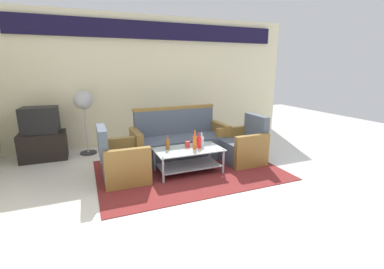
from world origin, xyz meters
name	(u,v)px	position (x,y,z in m)	size (l,w,h in m)	color
ground_plane	(220,194)	(0.00, 0.00, 0.00)	(14.00, 14.00, 0.00)	silver
wall_back	(158,78)	(0.00, 3.05, 1.48)	(6.52, 0.19, 2.80)	beige
rug	(189,170)	(-0.08, 0.99, 0.01)	(2.99, 2.10, 0.01)	maroon
couch	(180,142)	(0.00, 1.64, 0.32)	(1.81, 0.77, 0.96)	#4C5666
armchair_left	(123,162)	(-1.16, 1.01, 0.29)	(0.70, 0.76, 0.85)	#4C5666
armchair_right	(243,147)	(1.00, 1.00, 0.29)	(0.71, 0.77, 0.85)	#4C5666
coffee_table	(188,157)	(-0.12, 0.89, 0.27)	(1.10, 0.60, 0.40)	silver
bottle_brown	(168,144)	(-0.44, 1.00, 0.50)	(0.06, 0.06, 0.24)	brown
bottle_orange	(195,142)	(-0.03, 0.85, 0.53)	(0.07, 0.07, 0.31)	#D85919
bottle_clear	(202,141)	(0.13, 0.94, 0.50)	(0.08, 0.08, 0.24)	silver
bottle_red	(199,142)	(0.06, 0.87, 0.51)	(0.06, 0.06, 0.26)	red
cup	(187,144)	(-0.10, 0.99, 0.46)	(0.08, 0.08, 0.10)	red
tv_stand	(44,146)	(-2.41, 2.55, 0.26)	(0.80, 0.50, 0.52)	black
television	(40,120)	(-2.41, 2.55, 0.76)	(0.63, 0.49, 0.48)	black
pedestal_fan	(84,104)	(-1.64, 2.60, 1.01)	(0.36, 0.36, 1.27)	#2D2D33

